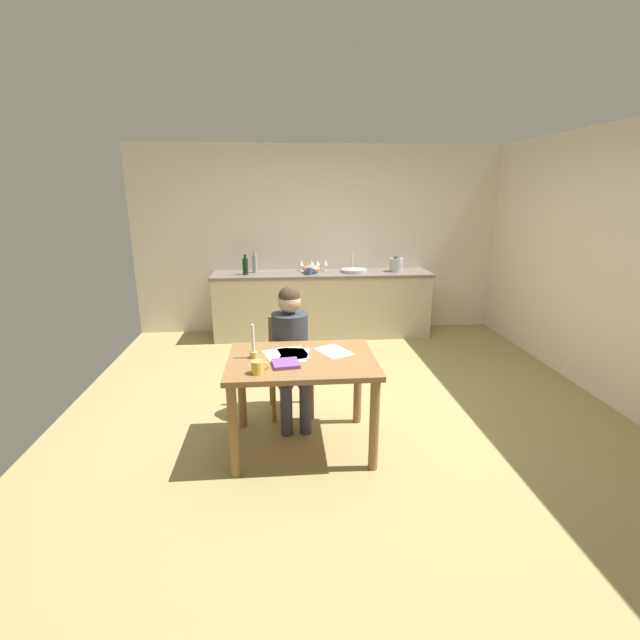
% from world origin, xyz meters
% --- Properties ---
extents(ground_plane, '(5.20, 5.20, 0.04)m').
position_xyz_m(ground_plane, '(0.00, 0.00, -0.02)').
color(ground_plane, tan).
extents(wall_back, '(5.20, 0.12, 2.60)m').
position_xyz_m(wall_back, '(0.00, 2.60, 1.30)').
color(wall_back, silver).
rests_on(wall_back, ground).
extents(wall_right, '(0.12, 5.20, 2.60)m').
position_xyz_m(wall_right, '(2.60, 0.00, 1.30)').
color(wall_right, silver).
rests_on(wall_right, ground).
extents(kitchen_counter, '(3.00, 0.64, 0.90)m').
position_xyz_m(kitchen_counter, '(0.00, 2.24, 0.45)').
color(kitchen_counter, beige).
rests_on(kitchen_counter, ground).
extents(dining_table, '(1.12, 0.83, 0.75)m').
position_xyz_m(dining_table, '(-0.42, -0.67, 0.63)').
color(dining_table, olive).
rests_on(dining_table, ground).
extents(chair_at_table, '(0.43, 0.43, 0.88)m').
position_xyz_m(chair_at_table, '(-0.50, -0.01, 0.49)').
color(chair_at_table, olive).
rests_on(chair_at_table, ground).
extents(person_seated, '(0.35, 0.61, 1.19)m').
position_xyz_m(person_seated, '(-0.49, -0.16, 0.68)').
color(person_seated, '#333842').
rests_on(person_seated, ground).
extents(coffee_mug, '(0.12, 0.09, 0.09)m').
position_xyz_m(coffee_mug, '(-0.73, -0.94, 0.80)').
color(coffee_mug, '#F2CC4C').
rests_on(coffee_mug, dining_table).
extents(candlestick, '(0.06, 0.06, 0.27)m').
position_xyz_m(candlestick, '(-0.78, -0.62, 0.82)').
color(candlestick, gold).
rests_on(candlestick, dining_table).
extents(book_magazine, '(0.21, 0.21, 0.03)m').
position_xyz_m(book_magazine, '(-0.54, -0.80, 0.76)').
color(book_magazine, '#7A459A').
rests_on(book_magazine, dining_table).
extents(paper_letter, '(0.26, 0.33, 0.00)m').
position_xyz_m(paper_letter, '(-0.47, -0.58, 0.75)').
color(paper_letter, white).
rests_on(paper_letter, dining_table).
extents(paper_bill, '(0.32, 0.36, 0.00)m').
position_xyz_m(paper_bill, '(-0.15, -0.54, 0.75)').
color(paper_bill, white).
rests_on(paper_bill, dining_table).
extents(paper_envelope, '(0.28, 0.34, 0.00)m').
position_xyz_m(paper_envelope, '(-0.58, -0.59, 0.75)').
color(paper_envelope, white).
rests_on(paper_envelope, dining_table).
extents(paper_receipt, '(0.27, 0.34, 0.00)m').
position_xyz_m(paper_receipt, '(-0.48, -0.55, 0.75)').
color(paper_receipt, white).
rests_on(paper_receipt, dining_table).
extents(sink_unit, '(0.36, 0.36, 0.24)m').
position_xyz_m(sink_unit, '(0.44, 2.24, 0.92)').
color(sink_unit, '#B2B7BC').
rests_on(sink_unit, kitchen_counter).
extents(bottle_oil, '(0.08, 0.08, 0.27)m').
position_xyz_m(bottle_oil, '(-1.04, 2.17, 1.01)').
color(bottle_oil, black).
rests_on(bottle_oil, kitchen_counter).
extents(bottle_vinegar, '(0.07, 0.07, 0.29)m').
position_xyz_m(bottle_vinegar, '(-0.92, 2.30, 1.02)').
color(bottle_vinegar, '#8C999E').
rests_on(bottle_vinegar, kitchen_counter).
extents(mixing_bowl, '(0.24, 0.24, 0.11)m').
position_xyz_m(mixing_bowl, '(-0.15, 2.23, 0.95)').
color(mixing_bowl, tan).
rests_on(mixing_bowl, kitchen_counter).
extents(stovetop_kettle, '(0.18, 0.18, 0.22)m').
position_xyz_m(stovetop_kettle, '(1.04, 2.24, 1.00)').
color(stovetop_kettle, '#B7BABF').
rests_on(stovetop_kettle, kitchen_counter).
extents(wine_glass_near_sink, '(0.07, 0.07, 0.15)m').
position_xyz_m(wine_glass_near_sink, '(0.06, 2.39, 1.01)').
color(wine_glass_near_sink, silver).
rests_on(wine_glass_near_sink, kitchen_counter).
extents(wine_glass_by_kettle, '(0.07, 0.07, 0.15)m').
position_xyz_m(wine_glass_by_kettle, '(-0.05, 2.39, 1.01)').
color(wine_glass_by_kettle, silver).
rests_on(wine_glass_by_kettle, kitchen_counter).
extents(wine_glass_back_left, '(0.07, 0.07, 0.15)m').
position_xyz_m(wine_glass_back_left, '(-0.13, 2.39, 1.01)').
color(wine_glass_back_left, silver).
rests_on(wine_glass_back_left, kitchen_counter).
extents(wine_glass_back_right, '(0.07, 0.07, 0.15)m').
position_xyz_m(wine_glass_back_right, '(-0.28, 2.39, 1.01)').
color(wine_glass_back_right, silver).
rests_on(wine_glass_back_right, kitchen_counter).
extents(teacup_on_counter, '(0.12, 0.08, 0.09)m').
position_xyz_m(teacup_on_counter, '(-0.18, 2.09, 0.95)').
color(teacup_on_counter, '#33598C').
rests_on(teacup_on_counter, kitchen_counter).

